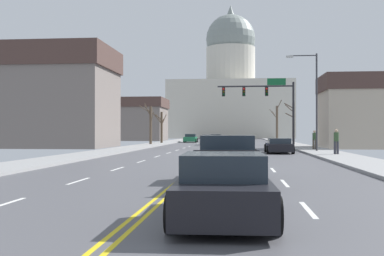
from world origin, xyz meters
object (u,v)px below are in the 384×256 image
at_px(sedan_near_01, 279,146).
at_px(pickup_truck_near_04, 227,161).
at_px(pedestrian_00, 314,139).
at_px(sedan_near_00, 238,143).
at_px(signal_gantry, 266,97).
at_px(sedan_near_03, 234,155).
at_px(sedan_oncoming_01, 191,138).
at_px(pedestrian_01, 336,140).
at_px(sedan_near_02, 239,150).
at_px(sedan_near_05, 223,189).
at_px(street_lamp_right, 312,93).
at_px(sedan_oncoming_00, 209,140).
at_px(sedan_oncoming_02, 216,138).

distance_m(sedan_near_01, pickup_truck_near_04, 21.66).
bearing_deg(pedestrian_00, sedan_near_00, 158.73).
relative_size(signal_gantry, sedan_near_01, 1.71).
distance_m(sedan_near_03, sedan_oncoming_01, 49.12).
relative_size(sedan_near_00, pedestrian_01, 2.76).
bearing_deg(sedan_oncoming_01, pedestrian_01, -69.82).
distance_m(sedan_near_02, pedestrian_01, 7.41).
relative_size(sedan_near_02, sedan_near_05, 1.01).
bearing_deg(street_lamp_right, sedan_oncoming_00, 115.73).
relative_size(sedan_near_00, pedestrian_00, 2.87).
bearing_deg(sedan_near_02, sedan_near_05, -90.91).
distance_m(sedan_near_02, sedan_oncoming_01, 41.86).
distance_m(street_lamp_right, pickup_truck_near_04, 23.68).
distance_m(sedan_near_00, sedan_near_05, 35.15).
xyz_separation_m(sedan_near_03, sedan_oncoming_00, (-3.43, 35.68, 0.02)).
relative_size(sedan_near_02, sedan_oncoming_00, 1.00).
xyz_separation_m(signal_gantry, sedan_near_00, (-2.91, -4.53, -4.63)).
bearing_deg(pedestrian_00, sedan_oncoming_02, 105.28).
bearing_deg(pedestrian_00, sedan_near_02, -118.56).
distance_m(sedan_near_05, pedestrian_00, 33.28).
xyz_separation_m(street_lamp_right, pedestrian_01, (0.79, -5.25, -3.69)).
bearing_deg(sedan_near_01, sedan_near_03, -102.84).
height_order(signal_gantry, sedan_oncoming_01, signal_gantry).
xyz_separation_m(pickup_truck_near_04, pedestrian_01, (7.04, 17.22, 0.38)).
bearing_deg(sedan_near_00, pickup_truck_near_04, -90.58).
relative_size(pickup_truck_near_04, pedestrian_01, 3.33).
relative_size(signal_gantry, sedan_near_02, 1.80).
distance_m(street_lamp_right, sedan_oncoming_02, 43.24).
bearing_deg(signal_gantry, sedan_near_05, -94.50).
bearing_deg(street_lamp_right, sedan_oncoming_02, 103.09).
bearing_deg(pedestrian_01, sedan_oncoming_02, 102.59).
relative_size(street_lamp_right, sedan_near_00, 1.65).
relative_size(sedan_near_00, sedan_near_01, 1.02).
distance_m(signal_gantry, pedestrian_01, 16.92).
bearing_deg(sedan_near_03, sedan_near_01, 77.16).
relative_size(sedan_near_02, sedan_oncoming_02, 0.96).
xyz_separation_m(sedan_near_01, sedan_oncoming_01, (-10.43, 33.83, 0.04)).
height_order(signal_gantry, sedan_near_01, signal_gantry).
relative_size(sedan_near_03, sedan_oncoming_02, 1.00).
xyz_separation_m(sedan_near_02, pickup_truck_near_04, (-0.40, -13.98, 0.17)).
relative_size(sedan_oncoming_01, pedestrian_01, 2.64).
bearing_deg(sedan_near_01, pickup_truck_near_04, -99.31).
bearing_deg(sedan_oncoming_01, street_lamp_right, -68.08).
xyz_separation_m(sedan_near_00, sedan_oncoming_02, (-3.79, 35.73, -0.03)).
relative_size(pickup_truck_near_04, sedan_oncoming_02, 1.25).
bearing_deg(sedan_near_01, pedestrian_01, -49.59).
relative_size(street_lamp_right, pedestrian_01, 4.55).
relative_size(sedan_oncoming_00, sedan_oncoming_02, 0.97).
bearing_deg(pickup_truck_near_04, pedestrian_00, 75.02).
bearing_deg(sedan_near_03, sedan_oncoming_02, 93.60).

